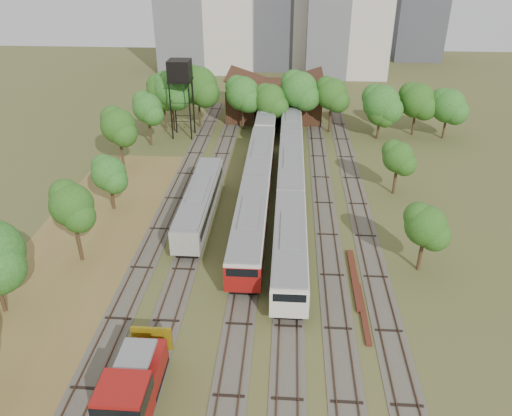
# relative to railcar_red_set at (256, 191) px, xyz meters

# --- Properties ---
(ground) EXTENTS (240.00, 240.00, 0.00)m
(ground) POSITION_rel_railcar_red_set_xyz_m (2.00, -23.46, -2.12)
(ground) COLOR #475123
(ground) RESTS_ON ground
(dry_grass_patch) EXTENTS (14.00, 60.00, 0.04)m
(dry_grass_patch) POSITION_rel_railcar_red_set_xyz_m (-16.00, -15.46, -2.10)
(dry_grass_patch) COLOR brown
(dry_grass_patch) RESTS_ON ground
(tracks) EXTENTS (24.60, 80.00, 0.19)m
(tracks) POSITION_rel_railcar_red_set_xyz_m (1.33, 1.54, -2.08)
(tracks) COLOR #4C473D
(tracks) RESTS_ON ground
(railcar_red_set) EXTENTS (3.24, 34.58, 4.01)m
(railcar_red_set) POSITION_rel_railcar_red_set_xyz_m (0.00, 0.00, 0.00)
(railcar_red_set) COLOR black
(railcar_red_set) RESTS_ON ground
(railcar_green_set) EXTENTS (3.17, 52.07, 3.92)m
(railcar_green_set) POSITION_rel_railcar_red_set_xyz_m (4.00, 5.75, -0.05)
(railcar_green_set) COLOR black
(railcar_green_set) RESTS_ON ground
(railcar_rear) EXTENTS (3.08, 16.08, 3.81)m
(railcar_rear) POSITION_rel_railcar_red_set_xyz_m (0.00, 27.25, -0.11)
(railcar_rear) COLOR black
(railcar_rear) RESTS_ON ground
(shunter_locomotive) EXTENTS (3.05, 8.12, 3.99)m
(shunter_locomotive) POSITION_rel_railcar_red_set_xyz_m (-6.00, -29.10, -0.17)
(shunter_locomotive) COLOR black
(shunter_locomotive) RESTS_ON ground
(old_grey_coach) EXTENTS (2.94, 18.00, 3.63)m
(old_grey_coach) POSITION_rel_railcar_red_set_xyz_m (-6.00, -2.90, -0.14)
(old_grey_coach) COLOR black
(old_grey_coach) RESTS_ON ground
(water_tower) EXTENTS (3.44, 3.44, 11.89)m
(water_tower) POSITION_rel_railcar_red_set_xyz_m (-13.00, 23.29, 7.91)
(water_tower) COLOR black
(water_tower) RESTS_ON ground
(rail_pile_near) EXTENTS (0.62, 9.25, 0.31)m
(rail_pile_near) POSITION_rel_railcar_red_set_xyz_m (10.00, -13.63, -1.97)
(rail_pile_near) COLOR #5D281A
(rail_pile_near) RESTS_ON ground
(rail_pile_far) EXTENTS (0.47, 7.59, 0.25)m
(rail_pile_far) POSITION_rel_railcar_red_set_xyz_m (10.20, -18.33, -2.00)
(rail_pile_far) COLOR #5D281A
(rail_pile_far) RESTS_ON ground
(maintenance_shed) EXTENTS (16.45, 11.55, 7.58)m
(maintenance_shed) POSITION_rel_railcar_red_set_xyz_m (1.00, 34.52, 0.79)
(maintenance_shed) COLOR #332112
(maintenance_shed) RESTS_ON ground
(tree_band_left) EXTENTS (8.44, 74.63, 8.63)m
(tree_band_left) POSITION_rel_railcar_red_set_xyz_m (-17.89, 0.48, 3.40)
(tree_band_left) COLOR #382616
(tree_band_left) RESTS_ON ground
(tree_band_far) EXTENTS (48.45, 9.23, 9.99)m
(tree_band_far) POSITION_rel_railcar_red_set_xyz_m (4.88, 26.43, 3.93)
(tree_band_far) COLOR #382616
(tree_band_far) RESTS_ON ground
(tree_band_right) EXTENTS (5.21, 39.34, 6.68)m
(tree_band_right) POSITION_rel_railcar_red_set_xyz_m (16.81, 6.50, 2.43)
(tree_band_right) COLOR #382616
(tree_band_right) RESTS_ON ground
(tower_far_right) EXTENTS (12.00, 12.00, 28.00)m
(tower_far_right) POSITION_rel_railcar_red_set_xyz_m (36.00, 86.54, 11.88)
(tower_far_right) COLOR #47484F
(tower_far_right) RESTS_ON ground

